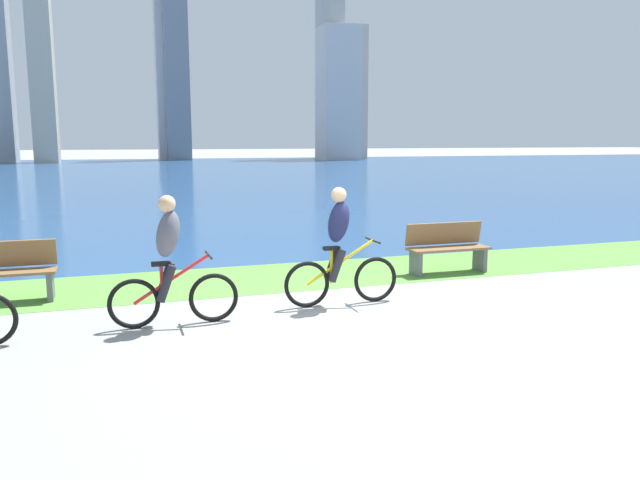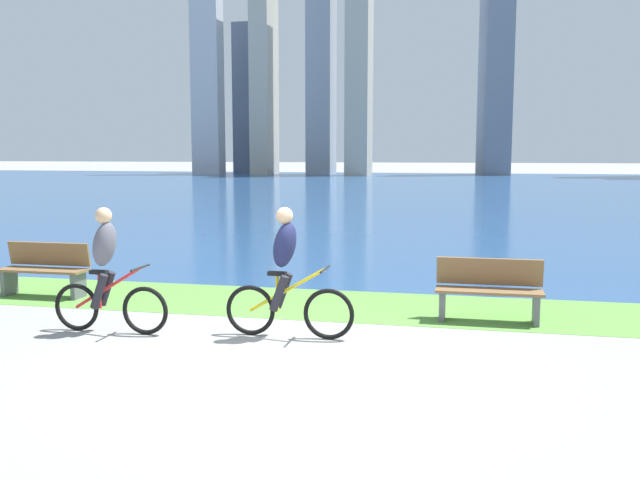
{
  "view_description": "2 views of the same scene",
  "coord_description": "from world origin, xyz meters",
  "px_view_note": "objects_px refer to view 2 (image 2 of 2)",
  "views": [
    {
      "loc": [
        -3.15,
        -7.37,
        2.38
      ],
      "look_at": [
        -0.37,
        1.04,
        0.95
      ],
      "focal_mm": 34.97,
      "sensor_mm": 36.0,
      "label": 1
    },
    {
      "loc": [
        2.27,
        -7.81,
        2.42
      ],
      "look_at": [
        0.25,
        1.27,
        1.25
      ],
      "focal_mm": 39.56,
      "sensor_mm": 36.0,
      "label": 2
    }
  ],
  "objects_px": {
    "cyclist_lead": "(286,274)",
    "cyclist_trailing": "(107,271)",
    "bench_far_along_path": "(45,270)",
    "bench_near_path": "(489,290)"
  },
  "relations": [
    {
      "from": "cyclist_lead",
      "to": "bench_far_along_path",
      "type": "distance_m",
      "value": 4.97
    },
    {
      "from": "cyclist_trailing",
      "to": "bench_far_along_path",
      "type": "height_order",
      "value": "cyclist_trailing"
    },
    {
      "from": "cyclist_trailing",
      "to": "bench_far_along_path",
      "type": "distance_m",
      "value": 3.02
    },
    {
      "from": "cyclist_lead",
      "to": "bench_far_along_path",
      "type": "relative_size",
      "value": 1.15
    },
    {
      "from": "cyclist_lead",
      "to": "cyclist_trailing",
      "type": "bearing_deg",
      "value": -173.25
    },
    {
      "from": "cyclist_trailing",
      "to": "cyclist_lead",
      "type": "bearing_deg",
      "value": 6.75
    },
    {
      "from": "bench_far_along_path",
      "to": "bench_near_path",
      "type": "bearing_deg",
      "value": -1.67
    },
    {
      "from": "cyclist_trailing",
      "to": "bench_far_along_path",
      "type": "xyz_separation_m",
      "value": [
        -2.26,
        1.97,
        -0.39
      ]
    },
    {
      "from": "cyclist_trailing",
      "to": "bench_far_along_path",
      "type": "relative_size",
      "value": 1.13
    },
    {
      "from": "cyclist_lead",
      "to": "bench_far_along_path",
      "type": "xyz_separation_m",
      "value": [
        -4.66,
        1.68,
        -0.39
      ]
    }
  ]
}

